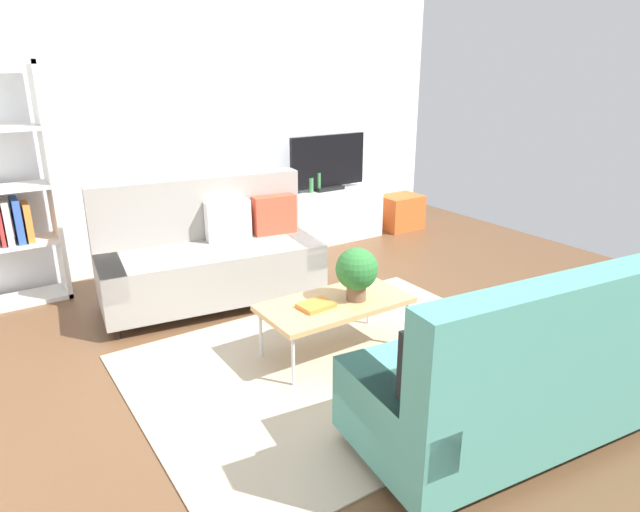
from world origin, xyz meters
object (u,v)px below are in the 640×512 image
at_px(tv_console, 327,215).
at_px(bottle_0, 311,185).
at_px(couch_beige, 210,254).
at_px(coffee_table, 335,305).
at_px(potted_plant, 357,271).
at_px(table_book_0, 316,305).
at_px(vase_1, 294,187).
at_px(couch_green, 522,373).
at_px(storage_trunk, 400,212).
at_px(bottle_1, 319,182).
at_px(tv, 328,163).
at_px(vase_0, 282,189).

distance_m(tv_console, bottle_0, 0.48).
height_order(couch_beige, coffee_table, couch_beige).
bearing_deg(potted_plant, table_book_0, 171.57).
bearing_deg(coffee_table, vase_1, 65.39).
bearing_deg(vase_1, potted_plant, -111.12).
bearing_deg(couch_beige, couch_green, 110.50).
bearing_deg(potted_plant, storage_trunk, 42.92).
distance_m(couch_beige, tv_console, 2.10).
height_order(vase_1, bottle_1, bottle_1).
distance_m(vase_1, bottle_0, 0.20).
bearing_deg(tv, couch_green, -108.37).
bearing_deg(table_book_0, bottle_0, 58.01).
relative_size(table_book_0, bottle_0, 1.41).
bearing_deg(tv, bottle_1, -171.82).
relative_size(potted_plant, vase_1, 2.95).
bearing_deg(table_book_0, vase_1, 62.14).
bearing_deg(table_book_0, couch_green, -72.35).
relative_size(tv_console, tv, 1.40).
bearing_deg(potted_plant, tv, 60.08).
relative_size(table_book_0, bottle_1, 1.10).
relative_size(couch_green, bottle_0, 11.66).
relative_size(tv, storage_trunk, 1.92).
distance_m(couch_beige, storage_trunk, 3.11).
distance_m(storage_trunk, bottle_1, 1.35).
height_order(tv, storage_trunk, tv).
height_order(coffee_table, potted_plant, potted_plant).
height_order(coffee_table, storage_trunk, storage_trunk).
relative_size(tv, bottle_1, 4.60).
distance_m(tv, storage_trunk, 1.32).
xyz_separation_m(tv_console, tv, (0.00, -0.02, 0.63)).
height_order(couch_beige, vase_1, couch_beige).
xyz_separation_m(coffee_table, tv, (1.51, 2.31, 0.56)).
height_order(couch_green, coffee_table, couch_green).
height_order(tv_console, bottle_0, bottle_0).
xyz_separation_m(tv_console, vase_1, (-0.42, 0.05, 0.39)).
bearing_deg(table_book_0, tv_console, 54.25).
distance_m(coffee_table, bottle_0, 2.64).
distance_m(coffee_table, vase_0, 2.58).
bearing_deg(potted_plant, couch_green, -84.71).
height_order(tv_console, vase_1, vase_1).
bearing_deg(bottle_0, bottle_1, 0.00).
bearing_deg(table_book_0, couch_beige, 97.95).
height_order(couch_beige, bottle_0, couch_beige).
distance_m(storage_trunk, potted_plant, 3.39).
relative_size(couch_green, vase_1, 14.78).
xyz_separation_m(tv, potted_plant, (-1.37, -2.37, -0.30)).
bearing_deg(vase_0, tv_console, -4.93).
height_order(vase_1, bottle_0, bottle_0).
xyz_separation_m(couch_green, tv, (1.24, 3.73, 0.51)).
distance_m(couch_beige, coffee_table, 1.47).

